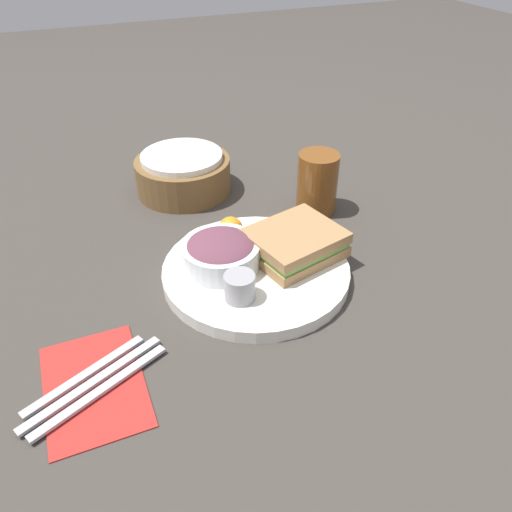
% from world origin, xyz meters
% --- Properties ---
extents(ground_plane, '(4.00, 4.00, 0.00)m').
position_xyz_m(ground_plane, '(0.00, 0.00, 0.00)').
color(ground_plane, '#3D3833').
extents(plate, '(0.30, 0.30, 0.02)m').
position_xyz_m(plate, '(0.00, 0.00, 0.01)').
color(plate, white).
rests_on(plate, ground_plane).
extents(sandwich, '(0.17, 0.15, 0.04)m').
position_xyz_m(sandwich, '(0.07, 0.01, 0.04)').
color(sandwich, '#A37A4C').
rests_on(sandwich, plate).
extents(salad_bowl, '(0.12, 0.12, 0.05)m').
position_xyz_m(salad_bowl, '(-0.05, 0.02, 0.05)').
color(salad_bowl, white).
rests_on(salad_bowl, plate).
extents(dressing_cup, '(0.05, 0.05, 0.04)m').
position_xyz_m(dressing_cup, '(-0.05, -0.06, 0.04)').
color(dressing_cup, '#99999E').
rests_on(dressing_cup, plate).
extents(orange_wedge, '(0.04, 0.04, 0.04)m').
position_xyz_m(orange_wedge, '(-0.01, 0.09, 0.04)').
color(orange_wedge, orange).
rests_on(orange_wedge, plate).
extents(drink_glass, '(0.08, 0.08, 0.12)m').
position_xyz_m(drink_glass, '(0.19, 0.15, 0.06)').
color(drink_glass, brown).
rests_on(drink_glass, ground_plane).
extents(bread_basket, '(0.19, 0.19, 0.08)m').
position_xyz_m(bread_basket, '(-0.03, 0.32, 0.04)').
color(bread_basket, brown).
rests_on(bread_basket, ground_plane).
extents(napkin, '(0.12, 0.18, 0.00)m').
position_xyz_m(napkin, '(-0.27, -0.13, 0.00)').
color(napkin, '#B22823').
rests_on(napkin, ground_plane).
extents(fork, '(0.18, 0.09, 0.01)m').
position_xyz_m(fork, '(-0.27, -0.14, 0.01)').
color(fork, '#B2B2B7').
rests_on(fork, napkin).
extents(knife, '(0.19, 0.10, 0.01)m').
position_xyz_m(knife, '(-0.27, -0.13, 0.01)').
color(knife, '#B2B2B7').
rests_on(knife, napkin).
extents(spoon, '(0.16, 0.08, 0.01)m').
position_xyz_m(spoon, '(-0.28, -0.11, 0.01)').
color(spoon, '#B2B2B7').
rests_on(spoon, napkin).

